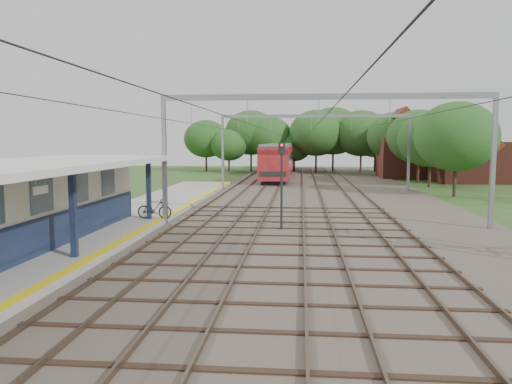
{
  "coord_description": "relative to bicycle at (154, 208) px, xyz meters",
  "views": [
    {
      "loc": [
        2.33,
        -11.22,
        4.56
      ],
      "look_at": [
        -0.3,
        17.66,
        1.6
      ],
      "focal_mm": 35.0,
      "sensor_mm": 36.0,
      "label": 1
    }
  ],
  "objects": [
    {
      "name": "rail_tracks",
      "position": [
        7.1,
        15.0,
        -0.75
      ],
      "size": [
        11.8,
        88.0,
        0.15
      ],
      "color": "brown",
      "rests_on": "ballast_bed"
    },
    {
      "name": "bicycle",
      "position": [
        0.0,
        0.0,
        0.0
      ],
      "size": [
        1.93,
        0.61,
        1.15
      ],
      "primitive_type": "imported",
      "rotation": [
        0.0,
        0.0,
        1.53
      ],
      "color": "black",
      "rests_on": "platform"
    },
    {
      "name": "platform",
      "position": [
        -1.9,
        -1.0,
        -0.75
      ],
      "size": [
        5.0,
        52.0,
        0.35
      ],
      "primitive_type": "cube",
      "color": "gray",
      "rests_on": "ground"
    },
    {
      "name": "train",
      "position": [
        5.1,
        43.1,
        1.38
      ],
      "size": [
        3.17,
        39.46,
        4.15
      ],
      "color": "black",
      "rests_on": "ballast_bed"
    },
    {
      "name": "catenary_system",
      "position": [
        8.99,
        10.28,
        4.59
      ],
      "size": [
        17.22,
        88.0,
        7.0
      ],
      "color": "gray",
      "rests_on": "ground"
    },
    {
      "name": "house_near",
      "position": [
        26.6,
        31.0,
        2.06
      ],
      "size": [
        7.0,
        6.12,
        7.89
      ],
      "color": "brown",
      "rests_on": "ground"
    },
    {
      "name": "ground",
      "position": [
        5.6,
        -15.0,
        -0.92
      ],
      "size": [
        160.0,
        160.0,
        0.0
      ],
      "primitive_type": "plane",
      "color": "#2D4C1E",
      "rests_on": "ground"
    },
    {
      "name": "canopy",
      "position": [
        -2.17,
        -9.0,
        2.72
      ],
      "size": [
        6.4,
        20.0,
        3.44
      ],
      "color": "#111C38",
      "rests_on": "platform"
    },
    {
      "name": "house_far",
      "position": [
        21.6,
        37.0,
        2.31
      ],
      "size": [
        8.0,
        6.12,
        8.66
      ],
      "color": "brown",
      "rests_on": "ground"
    },
    {
      "name": "signal_post",
      "position": [
        6.95,
        -1.22,
        1.94
      ],
      "size": [
        0.33,
        0.29,
        4.5
      ],
      "rotation": [
        0.0,
        0.0,
        -0.15
      ],
      "color": "black",
      "rests_on": "ground"
    },
    {
      "name": "tree_band",
      "position": [
        9.44,
        42.12,
        4.0
      ],
      "size": [
        31.72,
        30.88,
        8.82
      ],
      "color": "#382619",
      "rests_on": "ground"
    },
    {
      "name": "ballast_bed",
      "position": [
        9.6,
        15.0,
        -0.87
      ],
      "size": [
        18.0,
        90.0,
        0.1
      ],
      "primitive_type": "cube",
      "color": "#473D33",
      "rests_on": "ground"
    },
    {
      "name": "yellow_stripe",
      "position": [
        0.35,
        -1.0,
        -0.57
      ],
      "size": [
        0.45,
        52.0,
        0.01
      ],
      "primitive_type": "cube",
      "color": "yellow",
      "rests_on": "platform"
    },
    {
      "name": "station_building",
      "position": [
        -3.28,
        -8.0,
        1.12
      ],
      "size": [
        3.41,
        18.0,
        3.4
      ],
      "color": "beige",
      "rests_on": "platform"
    }
  ]
}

